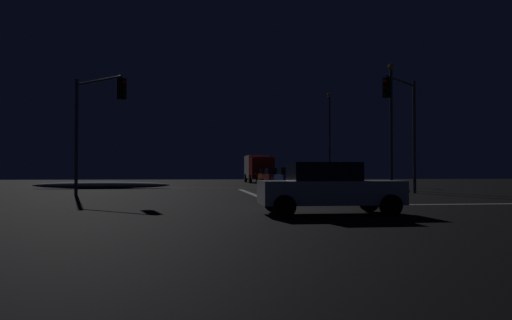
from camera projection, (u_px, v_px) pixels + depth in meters
The scene contains 16 objects.
ground at pixel (282, 207), 19.08m from camera, with size 120.00×120.00×0.10m, color black.
stop_line_north at pixel (253, 194), 28.24m from camera, with size 0.35×15.90×0.01m.
centre_line_ns at pixel (236, 188), 39.75m from camera, with size 22.00×0.15×0.01m.
crosswalk_bar_east at pixel (512, 204), 20.24m from camera, with size 15.90×0.40×0.01m.
snow_bank_left_curb at pixel (102, 185), 37.69m from camera, with size 9.98×1.50×0.52m.
snow_bank_right_curb at pixel (352, 184), 42.79m from camera, with size 7.09×1.50×0.44m.
sedan_green at pixel (312, 179), 31.68m from camera, with size 2.02×4.33×1.57m.
sedan_blue at pixel (290, 178), 38.05m from camera, with size 2.02×4.33×1.57m.
sedan_red at pixel (276, 177), 44.40m from camera, with size 2.02×4.33×1.57m.
sedan_orange at pixel (268, 176), 50.25m from camera, with size 2.02×4.33×1.57m.
box_truck at pixel (258, 167), 57.10m from camera, with size 2.68×8.28×3.08m.
sedan_white_crossing at pixel (328, 188), 15.25m from camera, with size 4.33×2.02×1.57m.
traffic_signal_nw at pixel (95, 113), 26.52m from camera, with size 3.09×3.09×6.32m.
traffic_signal_ne at pixel (404, 114), 28.64m from camera, with size 3.11×3.11×6.64m.
streetlamp_right_far at pixel (330, 132), 51.07m from camera, with size 0.44×0.44×9.19m.
streetlamp_right_near at pixel (391, 117), 35.19m from camera, with size 0.44×0.44×8.78m.
Camera 1 is at (-3.36, -18.85, 1.31)m, focal length 35.60 mm.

